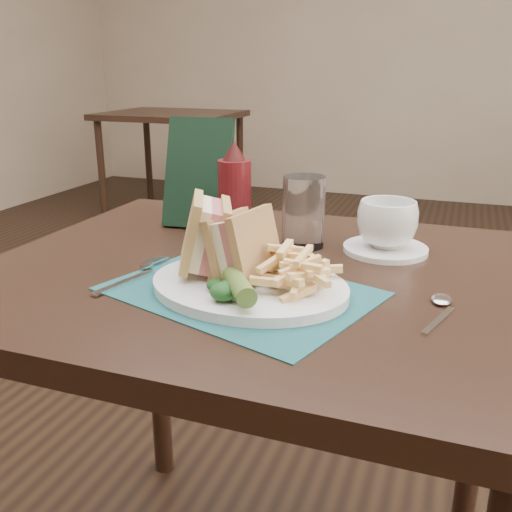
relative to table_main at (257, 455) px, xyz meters
The scene contains 18 objects.
floor 0.62m from the table_main, 90.00° to the left, with size 7.00×7.00×0.00m, color black.
wall_back 4.02m from the table_main, 90.00° to the left, with size 6.00×6.00×0.00m, color tan.
table_main is the anchor object (origin of this frame).
table_bg_left 3.24m from the table_main, 120.68° to the left, with size 0.90×0.75×0.75m, color black, non-canonical shape.
placemat 0.39m from the table_main, 82.98° to the right, with size 0.37×0.27×0.00m, color #194E51.
plate 0.40m from the table_main, 76.19° to the right, with size 0.30×0.24×0.01m, color white, non-canonical shape.
sandwich_half_a 0.47m from the table_main, 127.19° to the right, with size 0.06×0.12×0.11m, color tan, non-canonical shape.
sandwich_half_b 0.45m from the table_main, 93.96° to the right, with size 0.06×0.11×0.10m, color tan, non-canonical shape.
kale_garnish 0.44m from the table_main, 81.39° to the right, with size 0.11×0.08×0.03m, color #163C19, non-canonical shape.
pickle_spear 0.45m from the table_main, 78.72° to the right, with size 0.03×0.03×0.12m, color #4A6B28.
fries_pile 0.44m from the table_main, 46.67° to the right, with size 0.18×0.20×0.06m, color #FDCC7E, non-canonical shape.
fork 0.43m from the table_main, 144.82° to the right, with size 0.03×0.17×0.01m, color silver, non-canonical shape.
spoon 0.49m from the table_main, 17.43° to the right, with size 0.03×0.15×0.01m, color silver, non-canonical shape.
saucer 0.45m from the table_main, 39.46° to the left, with size 0.15×0.15×0.01m, color white.
coffee_cup 0.49m from the table_main, 39.46° to the left, with size 0.11×0.11×0.08m, color white.
drinking_glass 0.46m from the table_main, 73.89° to the left, with size 0.08×0.08×0.13m, color white.
ketchup_bottle 0.50m from the table_main, 124.05° to the left, with size 0.06×0.06×0.19m, color #500D11, non-canonical shape.
check_presenter 0.56m from the table_main, 134.73° to the left, with size 0.14×0.01×0.22m, color black.
Camera 1 is at (0.30, -1.34, 1.07)m, focal length 40.00 mm.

